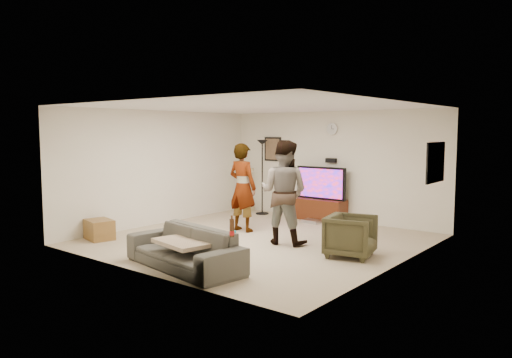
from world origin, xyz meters
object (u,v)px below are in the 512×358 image
Objects in this scene: person_right at (284,192)px; beer_bottle at (232,228)px; cat_tree at (246,190)px; person_left at (243,187)px; side_table at (99,230)px; armchair at (351,236)px; tv_stand at (321,210)px; floor_lamp at (262,177)px; sofa at (184,248)px; tv at (321,183)px.

beer_bottle is (0.73, -2.25, -0.22)m from person_right.
beer_bottle is (3.57, -4.58, 0.17)m from cat_tree.
side_table is (-1.62, -2.30, -0.72)m from person_left.
person_left is 3.34m from beer_bottle.
person_right is at bearing 73.42° from armchair.
tv_stand is at bearing 2.92° from cat_tree.
floor_lamp is at bearing -174.07° from tv_stand.
person_right reaches higher than tv_stand.
cat_tree is 5.28m from sofa.
cat_tree is (-0.58, 0.05, -0.36)m from floor_lamp.
armchair is at bearing 170.69° from person_left.
cat_tree is at bearing 47.57° from armchair.
floor_lamp is 5.00m from sofa.
side_table is (-2.71, 0.34, -0.11)m from sofa.
cat_tree is at bearing 88.72° from side_table.
person_left is at bearing 54.75° from side_table.
cat_tree is at bearing -51.02° from person_left.
armchair is at bearing -29.65° from cat_tree.
cat_tree reaches higher than beer_bottle.
armchair is (0.68, 2.16, -0.39)m from beer_bottle.
floor_lamp is 0.68m from cat_tree.
sofa is at bearing 73.00° from person_right.
tv_stand is at bearing -85.57° from person_right.
cat_tree is 4.47× the size of beer_bottle.
tv_stand is 0.65× the size of floor_lamp.
cat_tree reaches higher than side_table.
floor_lamp is at bearing -5.38° from cat_tree.
cat_tree is 0.62× the size of person_left.
beer_bottle is at bearing -56.53° from floor_lamp.
floor_lamp is at bearing 80.90° from side_table.
person_left is at bearing -27.76° from person_right.
sofa reaches higher than tv_stand.
tv is at bearing 2.92° from cat_tree.
side_table is at bearing 55.45° from person_left.
floor_lamp is 5.43m from beer_bottle.
tv reaches higher than tv_stand.
tv_stand is 0.95× the size of tv.
tv reaches higher than side_table.
beer_bottle is at bearing -5.31° from side_table.
tv is 2.53m from person_right.
person_right is (0.69, -2.44, 0.08)m from tv.
beer_bottle is at bearing -73.23° from tv.
sofa is at bearing -65.76° from floor_lamp.
side_table is (-0.67, -4.18, -0.73)m from floor_lamp.
floor_lamp is 4.30m from side_table.
beer_bottle reaches higher than sofa.
tv_stand is 4.89m from side_table.
cat_tree is at bearing 127.91° from beer_bottle.
tv is at bearing -85.57° from person_right.
sofa is at bearing 113.01° from person_left.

